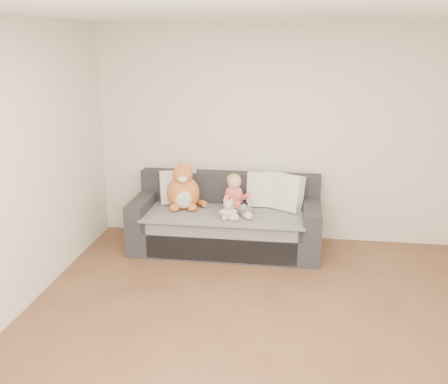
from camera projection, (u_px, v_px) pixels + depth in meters
The scene contains 10 objects.
room_shell at pixel (272, 181), 4.03m from camera, with size 5.00×5.00×5.00m.
sofa at pixel (226, 223), 5.95m from camera, with size 2.20×0.94×0.85m.
cushion_left at pixel (178, 187), 6.12m from camera, with size 0.48×0.34×0.42m.
cushion_right_back at pixel (266, 189), 5.98m from camera, with size 0.46×0.21×0.43m.
cushion_right_front at pixel (284, 192), 5.88m from camera, with size 0.50×0.42×0.44m.
toddler at pixel (235, 197), 5.76m from camera, with size 0.35×0.47×0.46m.
plush_cat at pixel (183, 190), 5.91m from camera, with size 0.49×0.45×0.60m.
teddy_bear at pixel (228, 211), 5.55m from camera, with size 0.20×0.15×0.25m.
plush_cow at pixel (245, 210), 5.67m from camera, with size 0.15×0.23×0.18m.
sippy_cup at pixel (234, 210), 5.69m from camera, with size 0.11×0.08×0.12m.
Camera 1 is at (0.17, -3.48, 2.38)m, focal length 40.00 mm.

